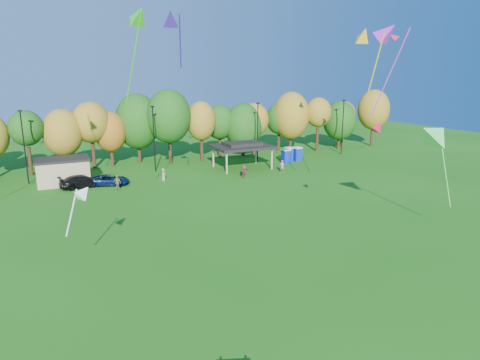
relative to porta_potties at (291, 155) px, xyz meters
name	(u,v)px	position (x,y,z in m)	size (l,w,h in m)	color
ground	(296,320)	(-22.76, -37.97, -1.10)	(160.00, 160.00, 0.00)	#19600F
tree_line	(124,126)	(-23.79, 7.54, 4.82)	(93.57, 10.55, 11.15)	black
lamp_posts	(154,137)	(-20.76, 2.03, 3.80)	(64.50, 0.25, 9.09)	black
utility_building	(63,171)	(-32.76, 0.03, 0.54)	(6.30, 4.30, 3.25)	tan
pavilion	(242,146)	(-8.76, -0.97, 2.13)	(8.20, 6.20, 3.77)	tan
porta_potties	(291,155)	(0.00, 0.00, 0.00)	(3.75, 2.53, 2.18)	#0C2BA4
car_c	(109,180)	(-27.73, -3.07, -0.44)	(2.18, 4.74, 1.32)	#0C1C49
car_d	(82,181)	(-30.82, -2.79, -0.33)	(2.15, 5.30, 1.54)	black
far_person_0	(163,175)	(-21.12, -3.68, -0.29)	(0.79, 0.52, 1.62)	#949565
far_person_1	(244,171)	(-11.05, -6.38, -0.24)	(1.58, 0.50, 1.71)	#953E4E
far_person_2	(117,183)	(-27.23, -5.91, -0.18)	(1.07, 0.45, 1.83)	#808954
far_person_5	(282,166)	(-4.92, -5.79, -0.24)	(0.62, 0.41, 1.71)	#CA5F91
kite_0	(83,193)	(-32.62, -28.78, 5.09)	(2.11, 1.49, 3.44)	white
kite_2	(139,16)	(-27.16, -22.07, 16.34)	(2.71, 4.31, 7.51)	green
kite_5	(387,33)	(-5.33, -24.52, 15.78)	(3.57, 4.95, 8.72)	#CB26CD
kite_7	(363,36)	(-10.22, -27.11, 15.20)	(1.60, 3.37, 5.49)	yellow
kite_9	(393,37)	(1.71, -17.91, 16.13)	(1.63, 1.59, 1.32)	#C41743
kite_10	(171,18)	(-24.76, -22.20, 16.32)	(1.85, 2.95, 4.61)	navy
kite_13	(430,135)	(-6.72, -31.65, 7.54)	(4.89, 2.44, 8.00)	#4FE25A
kite_14	(378,127)	(-11.83, -31.33, 8.39)	(1.19, 0.93, 1.10)	red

